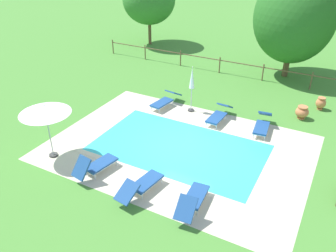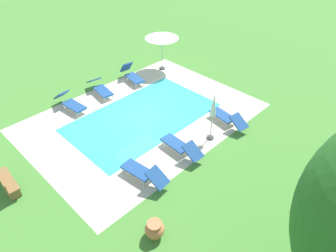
{
  "view_description": "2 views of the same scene",
  "coord_description": "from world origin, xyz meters",
  "px_view_note": "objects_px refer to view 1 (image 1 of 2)",
  "views": [
    {
      "loc": [
        5.51,
        -11.23,
        8.18
      ],
      "look_at": [
        -0.81,
        0.5,
        0.6
      ],
      "focal_mm": 37.19,
      "sensor_mm": 36.0,
      "label": 1
    },
    {
      "loc": [
        7.96,
        9.61,
        8.83
      ],
      "look_at": [
        0.38,
        2.12,
        0.77
      ],
      "focal_mm": 33.23,
      "sensor_mm": 36.0,
      "label": 2
    }
  ],
  "objects_px": {
    "sun_lounger_south_near_corner": "(263,124)",
    "sun_lounger_south_mid": "(141,185)",
    "patio_umbrella_closed_row_west": "(192,82)",
    "sun_lounger_north_end": "(96,165)",
    "terracotta_urn_near_fence": "(321,103)",
    "sun_lounger_north_near_steps": "(219,114)",
    "terracotta_urn_by_tree": "(302,112)",
    "sun_lounger_north_mid": "(165,100)",
    "tree_far_west": "(295,17)",
    "patio_umbrella_open_foreground": "(45,110)",
    "sun_lounger_north_far": "(193,200)"
  },
  "relations": [
    {
      "from": "sun_lounger_north_near_steps",
      "to": "terracotta_urn_by_tree",
      "type": "bearing_deg",
      "value": 31.56
    },
    {
      "from": "patio_umbrella_closed_row_west",
      "to": "tree_far_west",
      "type": "height_order",
      "value": "tree_far_west"
    },
    {
      "from": "sun_lounger_south_mid",
      "to": "patio_umbrella_closed_row_west",
      "type": "height_order",
      "value": "patio_umbrella_closed_row_west"
    },
    {
      "from": "sun_lounger_south_near_corner",
      "to": "sun_lounger_north_far",
      "type": "bearing_deg",
      "value": -96.06
    },
    {
      "from": "sun_lounger_north_far",
      "to": "patio_umbrella_closed_row_west",
      "type": "distance_m",
      "value": 7.29
    },
    {
      "from": "patio_umbrella_open_foreground",
      "to": "patio_umbrella_closed_row_west",
      "type": "xyz_separation_m",
      "value": [
        3.27,
        6.39,
        -0.53
      ]
    },
    {
      "from": "patio_umbrella_closed_row_west",
      "to": "tree_far_west",
      "type": "bearing_deg",
      "value": 66.43
    },
    {
      "from": "patio_umbrella_open_foreground",
      "to": "sun_lounger_north_end",
      "type": "bearing_deg",
      "value": -2.54
    },
    {
      "from": "sun_lounger_north_mid",
      "to": "patio_umbrella_open_foreground",
      "type": "bearing_deg",
      "value": -106.51
    },
    {
      "from": "sun_lounger_north_mid",
      "to": "patio_umbrella_closed_row_west",
      "type": "bearing_deg",
      "value": 6.08
    },
    {
      "from": "terracotta_urn_by_tree",
      "to": "sun_lounger_south_mid",
      "type": "bearing_deg",
      "value": -115.14
    },
    {
      "from": "sun_lounger_north_mid",
      "to": "sun_lounger_south_mid",
      "type": "xyz_separation_m",
      "value": [
        2.59,
        -6.48,
        0.0
      ]
    },
    {
      "from": "sun_lounger_south_near_corner",
      "to": "sun_lounger_south_mid",
      "type": "height_order",
      "value": "sun_lounger_south_near_corner"
    },
    {
      "from": "sun_lounger_north_near_steps",
      "to": "terracotta_urn_by_tree",
      "type": "xyz_separation_m",
      "value": [
        3.51,
        2.15,
        -0.0
      ]
    },
    {
      "from": "patio_umbrella_open_foreground",
      "to": "terracotta_urn_near_fence",
      "type": "height_order",
      "value": "patio_umbrella_open_foreground"
    },
    {
      "from": "sun_lounger_north_end",
      "to": "sun_lounger_south_near_corner",
      "type": "relative_size",
      "value": 0.93
    },
    {
      "from": "sun_lounger_north_near_steps",
      "to": "terracotta_urn_by_tree",
      "type": "height_order",
      "value": "sun_lounger_north_near_steps"
    },
    {
      "from": "sun_lounger_north_mid",
      "to": "tree_far_west",
      "type": "bearing_deg",
      "value": 58.29
    },
    {
      "from": "sun_lounger_north_end",
      "to": "terracotta_urn_near_fence",
      "type": "height_order",
      "value": "sun_lounger_north_end"
    },
    {
      "from": "sun_lounger_north_near_steps",
      "to": "sun_lounger_south_near_corner",
      "type": "distance_m",
      "value": 2.12
    },
    {
      "from": "patio_umbrella_open_foreground",
      "to": "terracotta_urn_near_fence",
      "type": "relative_size",
      "value": 3.57
    },
    {
      "from": "sun_lounger_south_mid",
      "to": "terracotta_urn_by_tree",
      "type": "distance_m",
      "value": 9.35
    },
    {
      "from": "sun_lounger_south_mid",
      "to": "terracotta_urn_near_fence",
      "type": "distance_m",
      "value": 11.0
    },
    {
      "from": "terracotta_urn_near_fence",
      "to": "sun_lounger_north_end",
      "type": "bearing_deg",
      "value": -124.55
    },
    {
      "from": "sun_lounger_north_far",
      "to": "patio_umbrella_closed_row_west",
      "type": "height_order",
      "value": "patio_umbrella_closed_row_west"
    },
    {
      "from": "patio_umbrella_open_foreground",
      "to": "patio_umbrella_closed_row_west",
      "type": "relative_size",
      "value": 0.99
    },
    {
      "from": "sun_lounger_north_end",
      "to": "patio_umbrella_closed_row_west",
      "type": "distance_m",
      "value": 6.68
    },
    {
      "from": "sun_lounger_north_far",
      "to": "sun_lounger_south_mid",
      "type": "distance_m",
      "value": 1.93
    },
    {
      "from": "sun_lounger_north_end",
      "to": "patio_umbrella_open_foreground",
      "type": "relative_size",
      "value": 0.81
    },
    {
      "from": "sun_lounger_north_mid",
      "to": "tree_far_west",
      "type": "height_order",
      "value": "tree_far_west"
    },
    {
      "from": "terracotta_urn_near_fence",
      "to": "tree_far_west",
      "type": "distance_m",
      "value": 5.79
    },
    {
      "from": "sun_lounger_north_mid",
      "to": "sun_lounger_north_far",
      "type": "xyz_separation_m",
      "value": [
        4.51,
        -6.33,
        0.02
      ]
    },
    {
      "from": "sun_lounger_south_near_corner",
      "to": "terracotta_urn_near_fence",
      "type": "relative_size",
      "value": 3.13
    },
    {
      "from": "sun_lounger_north_end",
      "to": "terracotta_urn_by_tree",
      "type": "relative_size",
      "value": 2.94
    },
    {
      "from": "terracotta_urn_near_fence",
      "to": "terracotta_urn_by_tree",
      "type": "height_order",
      "value": "terracotta_urn_near_fence"
    },
    {
      "from": "patio_umbrella_open_foreground",
      "to": "terracotta_urn_near_fence",
      "type": "bearing_deg",
      "value": 46.95
    },
    {
      "from": "terracotta_urn_by_tree",
      "to": "patio_umbrella_open_foreground",
      "type": "bearing_deg",
      "value": -135.63
    },
    {
      "from": "sun_lounger_north_mid",
      "to": "patio_umbrella_closed_row_west",
      "type": "distance_m",
      "value": 1.9
    },
    {
      "from": "terracotta_urn_by_tree",
      "to": "patio_umbrella_closed_row_west",
      "type": "bearing_deg",
      "value": -160.37
    },
    {
      "from": "sun_lounger_north_mid",
      "to": "sun_lounger_north_end",
      "type": "height_order",
      "value": "sun_lounger_north_end"
    },
    {
      "from": "sun_lounger_south_mid",
      "to": "tree_far_west",
      "type": "relative_size",
      "value": 0.33
    },
    {
      "from": "patio_umbrella_open_foreground",
      "to": "tree_far_west",
      "type": "bearing_deg",
      "value": 64.77
    },
    {
      "from": "sun_lounger_south_mid",
      "to": "terracotta_urn_by_tree",
      "type": "relative_size",
      "value": 3.22
    },
    {
      "from": "terracotta_urn_near_fence",
      "to": "tree_far_west",
      "type": "relative_size",
      "value": 0.1
    },
    {
      "from": "sun_lounger_south_near_corner",
      "to": "patio_umbrella_open_foreground",
      "type": "relative_size",
      "value": 0.88
    },
    {
      "from": "sun_lounger_north_end",
      "to": "patio_umbrella_open_foreground",
      "type": "bearing_deg",
      "value": 177.46
    },
    {
      "from": "sun_lounger_north_mid",
      "to": "sun_lounger_south_near_corner",
      "type": "relative_size",
      "value": 1.02
    },
    {
      "from": "sun_lounger_north_near_steps",
      "to": "sun_lounger_north_end",
      "type": "distance_m",
      "value": 6.7
    },
    {
      "from": "sun_lounger_south_mid",
      "to": "patio_umbrella_closed_row_west",
      "type": "xyz_separation_m",
      "value": [
        -1.17,
        6.63,
        1.25
      ]
    },
    {
      "from": "sun_lounger_south_near_corner",
      "to": "tree_far_west",
      "type": "bearing_deg",
      "value": 94.31
    }
  ]
}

